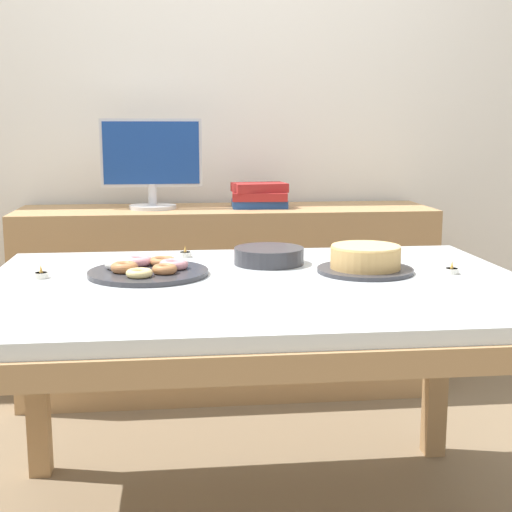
# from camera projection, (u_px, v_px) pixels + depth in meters

# --- Properties ---
(wall_back) EXTENTS (8.00, 0.10, 2.60)m
(wall_back) POSITION_uv_depth(u_px,v_px,m) (221.00, 96.00, 3.28)
(wall_back) COLOR white
(wall_back) RESTS_ON ground
(dining_table) EXTENTS (1.50, 1.05, 0.75)m
(dining_table) POSITION_uv_depth(u_px,v_px,m) (258.00, 313.00, 1.92)
(dining_table) COLOR silver
(dining_table) RESTS_ON ground
(sideboard) EXTENTS (1.77, 0.44, 0.82)m
(sideboard) POSITION_uv_depth(u_px,v_px,m) (227.00, 300.00, 3.14)
(sideboard) COLOR tan
(sideboard) RESTS_ON ground
(computer_monitor) EXTENTS (0.42, 0.20, 0.38)m
(computer_monitor) POSITION_uv_depth(u_px,v_px,m) (152.00, 164.00, 3.00)
(computer_monitor) COLOR silver
(computer_monitor) RESTS_ON sideboard
(book_stack) EXTENTS (0.25, 0.20, 0.11)m
(book_stack) POSITION_uv_depth(u_px,v_px,m) (259.00, 196.00, 3.08)
(book_stack) COLOR #23478C
(book_stack) RESTS_ON sideboard
(cake_chocolate_round) EXTENTS (0.27, 0.27, 0.08)m
(cake_chocolate_round) POSITION_uv_depth(u_px,v_px,m) (365.00, 260.00, 2.02)
(cake_chocolate_round) COLOR #333338
(cake_chocolate_round) RESTS_ON dining_table
(pastry_platter) EXTENTS (0.33, 0.33, 0.04)m
(pastry_platter) POSITION_uv_depth(u_px,v_px,m) (147.00, 270.00, 1.98)
(pastry_platter) COLOR #333338
(pastry_platter) RESTS_ON dining_table
(plate_stack) EXTENTS (0.21, 0.21, 0.05)m
(plate_stack) POSITION_uv_depth(u_px,v_px,m) (269.00, 256.00, 2.14)
(plate_stack) COLOR #333338
(plate_stack) RESTS_ON dining_table
(tealight_centre) EXTENTS (0.04, 0.04, 0.04)m
(tealight_centre) POSITION_uv_depth(u_px,v_px,m) (41.00, 275.00, 1.94)
(tealight_centre) COLOR silver
(tealight_centre) RESTS_ON dining_table
(tealight_left_edge) EXTENTS (0.04, 0.04, 0.04)m
(tealight_left_edge) POSITION_uv_depth(u_px,v_px,m) (452.00, 270.00, 2.00)
(tealight_left_edge) COLOR silver
(tealight_left_edge) RESTS_ON dining_table
(tealight_near_front) EXTENTS (0.04, 0.04, 0.04)m
(tealight_near_front) POSITION_uv_depth(u_px,v_px,m) (185.00, 254.00, 2.26)
(tealight_near_front) COLOR silver
(tealight_near_front) RESTS_ON dining_table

